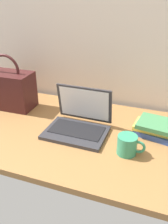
% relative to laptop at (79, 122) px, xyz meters
% --- Properties ---
extents(desk, '(1.60, 0.76, 0.03)m').
position_rel_laptop_xyz_m(desk, '(0.07, -0.02, -0.06)').
color(desk, olive).
rests_on(desk, ground).
extents(laptop, '(0.31, 0.26, 0.22)m').
position_rel_laptop_xyz_m(laptop, '(0.00, 0.00, 0.00)').
color(laptop, '#2D2D33').
rests_on(laptop, desk).
extents(coffee_mug, '(0.13, 0.09, 0.09)m').
position_rel_laptop_xyz_m(coffee_mug, '(0.27, -0.11, 0.00)').
color(coffee_mug, '#338C66').
rests_on(coffee_mug, desk).
extents(handbag, '(0.30, 0.17, 0.33)m').
position_rel_laptop_xyz_m(handbag, '(-0.50, 0.12, 0.07)').
color(handbag, '#3F1919').
rests_on(handbag, desk).
extents(book_stack, '(0.22, 0.18, 0.07)m').
position_rel_laptop_xyz_m(book_stack, '(0.38, 0.09, -0.01)').
color(book_stack, '#334C99').
rests_on(book_stack, desk).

